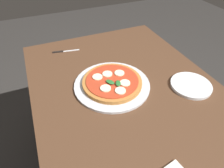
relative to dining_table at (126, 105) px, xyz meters
The scene contains 6 objects.
ground_plane 0.60m from the dining_table, ahead, with size 6.00×6.00×0.00m, color #2D2B28.
dining_table is the anchor object (origin of this frame).
serving_tray 0.14m from the dining_table, 53.13° to the left, with size 0.35×0.35×0.01m, color silver.
pizza 0.15m from the dining_table, 52.32° to the left, with size 0.27×0.27×0.03m.
plate_white 0.32m from the dining_table, 110.13° to the right, with size 0.19×0.19×0.01m, color white.
knife 0.49m from the dining_table, 25.81° to the left, with size 0.04×0.15×0.01m.
Camera 1 is at (-0.59, 0.32, 1.31)m, focal length 31.31 mm.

